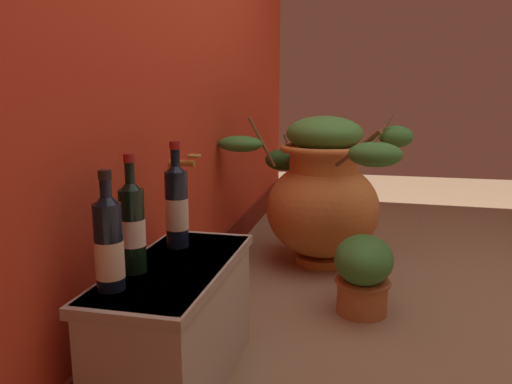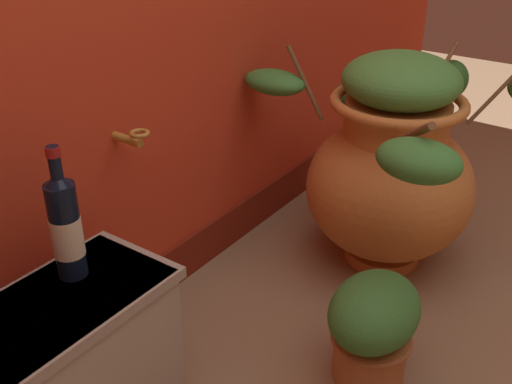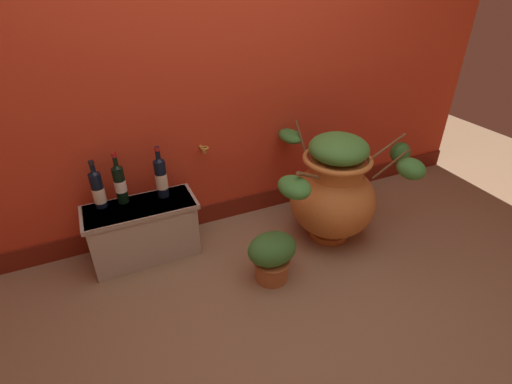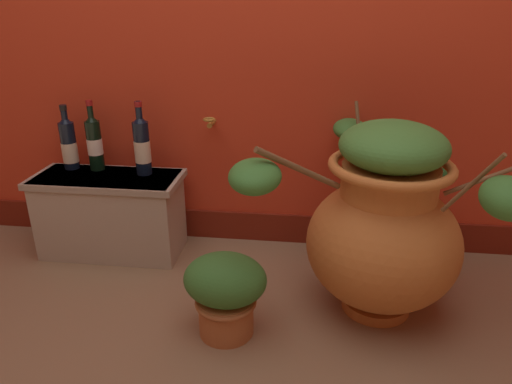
{
  "view_description": "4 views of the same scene",
  "coord_description": "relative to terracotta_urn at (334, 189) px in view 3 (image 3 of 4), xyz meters",
  "views": [
    {
      "loc": [
        -1.96,
        0.35,
        0.9
      ],
      "look_at": [
        -0.11,
        0.77,
        0.51
      ],
      "focal_mm": 35.37,
      "sensor_mm": 36.0,
      "label": 1
    },
    {
      "loc": [
        -1.22,
        -0.13,
        1.28
      ],
      "look_at": [
        0.01,
        0.74,
        0.48
      ],
      "focal_mm": 42.67,
      "sensor_mm": 36.0,
      "label": 2
    },
    {
      "loc": [
        -0.79,
        -1.2,
        1.67
      ],
      "look_at": [
        0.06,
        0.67,
        0.44
      ],
      "focal_mm": 26.5,
      "sensor_mm": 36.0,
      "label": 3
    },
    {
      "loc": [
        0.31,
        -1.06,
        1.17
      ],
      "look_at": [
        0.08,
        0.75,
        0.41
      ],
      "focal_mm": 32.98,
      "sensor_mm": 36.0,
      "label": 4
    }
  ],
  "objects": [
    {
      "name": "potted_shrub",
      "position": [
        -0.58,
        -0.22,
        -0.2
      ],
      "size": [
        0.3,
        0.24,
        0.33
      ],
      "color": "#B26638",
      "rests_on": "ground_plane"
    },
    {
      "name": "terracotta_urn",
      "position": [
        0.0,
        0.0,
        0.0
      ],
      "size": [
        1.16,
        0.97,
        0.77
      ],
      "color": "#C17033",
      "rests_on": "ground_plane"
    },
    {
      "name": "back_wall",
      "position": [
        -0.6,
        0.62,
        0.91
      ],
      "size": [
        4.4,
        0.33,
        2.6
      ],
      "color": "red",
      "rests_on": "ground_plane"
    },
    {
      "name": "wine_bottle_right",
      "position": [
        -1.32,
        0.41,
        0.16
      ],
      "size": [
        0.07,
        0.07,
        0.34
      ],
      "color": "black",
      "rests_on": "stone_ledge"
    },
    {
      "name": "wine_bottle_left",
      "position": [
        -1.07,
        0.37,
        0.16
      ],
      "size": [
        0.07,
        0.07,
        0.34
      ],
      "color": "black",
      "rests_on": "stone_ledge"
    },
    {
      "name": "ground_plane",
      "position": [
        -0.6,
        -0.58,
        -0.38
      ],
      "size": [
        7.0,
        7.0,
        0.0
      ],
      "primitive_type": "plane",
      "color": "#896B4C"
    },
    {
      "name": "wine_bottle_middle",
      "position": [
        -1.45,
        0.41,
        0.14
      ],
      "size": [
        0.07,
        0.07,
        0.31
      ],
      "color": "black",
      "rests_on": "stone_ledge"
    },
    {
      "name": "stone_ledge",
      "position": [
        -1.24,
        0.32,
        -0.17
      ],
      "size": [
        0.7,
        0.3,
        0.39
      ],
      "color": "#B2A893",
      "rests_on": "ground_plane"
    }
  ]
}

